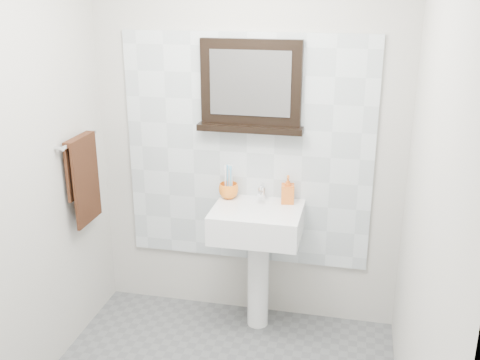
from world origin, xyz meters
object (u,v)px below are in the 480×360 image
object	(u,v)px
pedestal_sink	(257,235)
hand_towel	(83,173)
toothbrush_cup	(229,191)
soap_dispenser	(288,189)
framed_mirror	(251,88)

from	to	relation	value
pedestal_sink	hand_towel	xyz separation A→B (m)	(-1.05, -0.19, 0.40)
toothbrush_cup	soap_dispenser	distance (m)	0.38
pedestal_sink	framed_mirror	size ratio (longest dim) A/B	1.45
toothbrush_cup	hand_towel	bearing A→B (deg)	-159.06
hand_towel	pedestal_sink	bearing A→B (deg)	10.47
framed_mirror	hand_towel	xyz separation A→B (m)	(-0.97, -0.38, -0.49)
hand_towel	framed_mirror	bearing A→B (deg)	21.47
soap_dispenser	hand_towel	distance (m)	1.27
framed_mirror	hand_towel	distance (m)	1.15
soap_dispenser	framed_mirror	xyz separation A→B (m)	(-0.25, 0.06, 0.62)
soap_dispenser	hand_towel	bearing A→B (deg)	-173.89
soap_dispenser	hand_towel	size ratio (longest dim) A/B	0.32
soap_dispenser	framed_mirror	distance (m)	0.67
framed_mirror	toothbrush_cup	bearing A→B (deg)	-155.22
pedestal_sink	soap_dispenser	size ratio (longest dim) A/B	5.38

